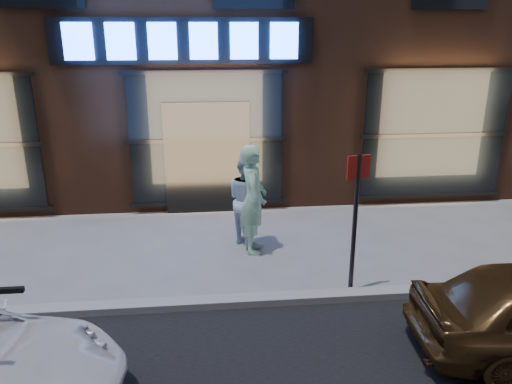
{
  "coord_description": "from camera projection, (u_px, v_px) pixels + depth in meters",
  "views": [
    {
      "loc": [
        -0.01,
        -6.41,
        3.92
      ],
      "look_at": [
        0.81,
        1.6,
        1.2
      ],
      "focal_mm": 35.0,
      "sensor_mm": 36.0,
      "label": 1
    }
  ],
  "objects": [
    {
      "name": "sign_post",
      "position": [
        356.0,
        211.0,
        7.3
      ],
      "size": [
        0.35,
        0.09,
        2.18
      ],
      "rotation": [
        0.0,
        0.0,
        0.17
      ],
      "color": "#262628",
      "rests_on": "ground"
    },
    {
      "name": "ground",
      "position": [
        212.0,
        306.0,
        7.29
      ],
      "size": [
        90.0,
        90.0,
        0.0
      ],
      "primitive_type": "plane",
      "color": "slate",
      "rests_on": "ground"
    },
    {
      "name": "man_bowtie",
      "position": [
        253.0,
        199.0,
        8.8
      ],
      "size": [
        0.51,
        0.74,
        1.97
      ],
      "primitive_type": "imported",
      "rotation": [
        0.0,
        0.0,
        1.51
      ],
      "color": "#B3EBC2",
      "rests_on": "ground"
    },
    {
      "name": "man_cap",
      "position": [
        247.0,
        200.0,
        9.15
      ],
      "size": [
        0.95,
        1.03,
        1.71
      ],
      "primitive_type": "imported",
      "rotation": [
        0.0,
        0.0,
        2.04
      ],
      "color": "silver",
      "rests_on": "ground"
    },
    {
      "name": "curb",
      "position": [
        212.0,
        303.0,
        7.27
      ],
      "size": [
        60.0,
        0.25,
        0.12
      ],
      "primitive_type": "cube",
      "color": "gray",
      "rests_on": "ground"
    }
  ]
}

